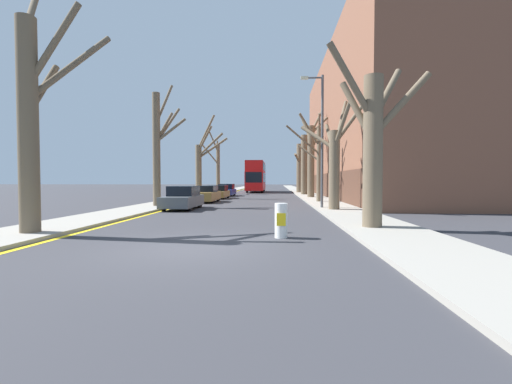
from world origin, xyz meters
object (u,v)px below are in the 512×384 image
(street_tree_left_3, at_px, (217,164))
(street_tree_left_2, at_px, (201,164))
(street_tree_right_3, at_px, (311,156))
(parked_car_1, at_px, (206,194))
(street_tree_right_5, at_px, (300,167))
(street_tree_right_1, at_px, (335,159))
(street_tree_left_0, at_px, (33,113))
(parked_car_2, at_px, (218,192))
(lamp_post, at_px, (321,135))
(parked_car_0, at_px, (183,198))
(parked_car_3, at_px, (226,190))
(street_tree_right_2, at_px, (318,160))
(double_decker_bus, at_px, (256,175))
(street_tree_left_1, at_px, (158,146))
(street_tree_right_4, at_px, (305,162))
(street_tree_right_0, at_px, (373,142))
(traffic_bollard, at_px, (281,220))

(street_tree_left_3, bearing_deg, street_tree_left_2, -87.72)
(street_tree_right_3, relative_size, parked_car_1, 2.02)
(street_tree_right_5, xyz_separation_m, parked_car_1, (-9.04, -21.18, -3.01))
(street_tree_right_1, bearing_deg, street_tree_left_0, -139.81)
(parked_car_1, height_order, parked_car_2, parked_car_1)
(street_tree_left_3, bearing_deg, lamp_post, -66.24)
(street_tree_right_5, height_order, parked_car_2, street_tree_right_5)
(street_tree_left_2, xyz_separation_m, parked_car_0, (1.66, -12.54, -2.69))
(parked_car_0, relative_size, parked_car_3, 0.95)
(street_tree_right_1, distance_m, parked_car_0, 9.48)
(street_tree_right_2, relative_size, double_decker_bus, 0.62)
(street_tree_right_1, bearing_deg, parked_car_3, 115.59)
(parked_car_0, bearing_deg, street_tree_right_5, 72.12)
(street_tree_right_5, distance_m, parked_car_2, 18.15)
(street_tree_left_1, xyz_separation_m, parked_car_0, (2.00, -1.30, -3.38))
(street_tree_right_1, relative_size, parked_car_1, 1.50)
(parked_car_3, height_order, lamp_post, lamp_post)
(street_tree_left_0, xyz_separation_m, parked_car_0, (2.01, 10.25, -3.25))
(street_tree_right_3, bearing_deg, parked_car_3, 155.17)
(street_tree_right_2, relative_size, parked_car_2, 1.55)
(street_tree_right_4, bearing_deg, street_tree_left_2, -142.70)
(street_tree_left_3, relative_size, street_tree_right_1, 1.30)
(street_tree_left_3, xyz_separation_m, parked_car_3, (2.14, -6.22, -3.27))
(street_tree_left_1, bearing_deg, parked_car_1, 70.19)
(street_tree_right_1, bearing_deg, parked_car_1, 139.95)
(street_tree_right_3, relative_size, parked_car_2, 2.01)
(street_tree_left_2, distance_m, parked_car_1, 6.52)
(street_tree_right_4, bearing_deg, street_tree_left_1, -119.84)
(street_tree_right_0, xyz_separation_m, parked_car_0, (-9.19, 8.39, -2.44))
(street_tree_left_1, relative_size, lamp_post, 1.01)
(street_tree_right_2, height_order, traffic_bollard, street_tree_right_2)
(street_tree_right_2, distance_m, parked_car_2, 11.17)
(street_tree_left_1, distance_m, parked_car_1, 6.81)
(street_tree_right_1, relative_size, street_tree_right_2, 0.96)
(street_tree_left_2, bearing_deg, parked_car_0, -82.45)
(parked_car_1, xyz_separation_m, parked_car_2, (0.00, 5.73, -0.02))
(street_tree_left_0, xyz_separation_m, double_decker_bus, (4.63, 42.01, -1.31))
(street_tree_right_4, height_order, traffic_bollard, street_tree_right_4)
(street_tree_left_1, height_order, street_tree_right_2, street_tree_left_1)
(street_tree_right_2, height_order, street_tree_right_5, street_tree_right_2)
(parked_car_1, bearing_deg, street_tree_right_2, -1.65)
(street_tree_left_2, height_order, traffic_bollard, street_tree_left_2)
(parked_car_1, xyz_separation_m, traffic_bollard, (5.92, -17.13, -0.12))
(street_tree_right_4, distance_m, parked_car_2, 12.79)
(street_tree_left_0, distance_m, parked_car_1, 17.53)
(parked_car_0, xyz_separation_m, traffic_bollard, (5.92, -10.28, -0.14))
(parked_car_0, bearing_deg, street_tree_right_0, -42.42)
(parked_car_3, bearing_deg, street_tree_right_2, -52.31)
(street_tree_right_5, bearing_deg, street_tree_right_3, -89.13)
(street_tree_left_0, height_order, traffic_bollard, street_tree_left_0)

